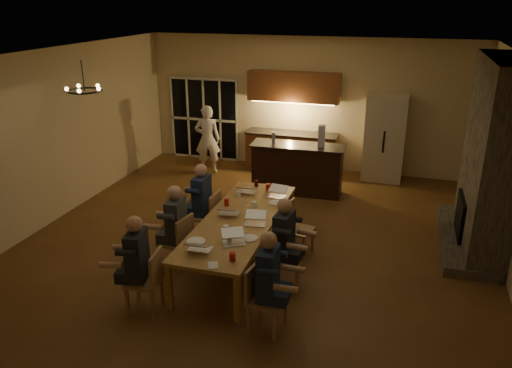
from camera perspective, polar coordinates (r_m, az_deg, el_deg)
The scene contains 43 objects.
floor at distance 8.71m, azimuth -0.31°, elevation -7.18°, with size 9.00×9.00×0.00m, color brown.
back_wall at distance 12.34m, azimuth 5.91°, elevation 9.06°, with size 8.00×0.04×3.20m, color beige.
left_wall at distance 9.98m, azimuth -23.06°, elevation 4.70°, with size 0.04×9.00×3.20m, color beige.
ceiling at distance 7.74m, azimuth -0.35°, elevation 14.38°, with size 8.00×9.00×0.04m, color white.
french_doors at distance 13.17m, azimuth -5.91°, elevation 7.36°, with size 1.86×0.08×2.10m, color black.
fireplace at distance 9.02m, azimuth 25.24°, elevation 2.78°, with size 0.58×2.50×3.20m, color #5E584A.
kitchenette at distance 12.18m, azimuth 4.15°, elevation 7.03°, with size 2.24×0.68×2.40m, color brown, non-canonical shape.
refrigerator at distance 11.91m, azimuth 14.48°, elevation 5.12°, with size 0.90×0.68×2.00m, color beige.
dining_table at distance 8.12m, azimuth -1.88°, elevation -6.40°, with size 1.10×3.25×0.75m, color tan.
bar_island at distance 10.91m, azimuth 4.73°, elevation 1.75°, with size 2.01×0.68×1.08m, color black.
chair_left_near at distance 7.08m, azimuth -12.72°, elevation -10.70°, with size 0.44×0.44×0.89m, color tan, non-canonical shape.
chair_left_mid at distance 8.02m, azimuth -9.21°, elevation -6.47°, with size 0.44×0.44×0.89m, color tan, non-canonical shape.
chair_left_far at distance 8.83m, azimuth -5.82°, elevation -3.65°, with size 0.44×0.44×0.89m, color tan, non-canonical shape.
chair_right_near at distance 6.53m, azimuth 1.31°, elevation -13.05°, with size 0.44×0.44×0.89m, color tan, non-canonical shape.
chair_right_mid at distance 7.40m, azimuth 3.38°, elevation -8.70°, with size 0.44×0.44×0.89m, color tan, non-canonical shape.
chair_right_far at distance 8.34m, azimuth 4.88°, elevation -5.16°, with size 0.44×0.44×0.89m, color tan, non-canonical shape.
person_left_near at distance 7.02m, azimuth -13.36°, elevation -8.76°, with size 0.60×0.60×1.38m, color #252930, non-canonical shape.
person_right_near at distance 6.43m, azimuth 1.39°, elevation -11.06°, with size 0.60×0.60×1.38m, color navy, non-canonical shape.
person_left_mid at distance 7.91m, azimuth -9.08°, elevation -4.88°, with size 0.60×0.60×1.38m, color #373C41, non-canonical shape.
person_right_mid at distance 7.38m, azimuth 3.19°, elevation -6.62°, with size 0.60×0.60×1.38m, color #252930, non-canonical shape.
person_left_far at distance 8.81m, azimuth -6.19°, elevation -1.99°, with size 0.60×0.60×1.38m, color navy, non-canonical shape.
standing_person at distance 12.13m, azimuth -5.56°, elevation 5.12°, with size 0.60×0.40×1.66m, color white.
chandelier at distance 7.98m, azimuth -19.01°, elevation 10.06°, with size 0.52×0.52×0.03m, color black.
laptop_a at distance 7.03m, azimuth -6.42°, elevation -6.63°, with size 0.32×0.28×0.23m, color silver, non-canonical shape.
laptop_b at distance 7.15m, azimuth -2.56°, elevation -6.01°, with size 0.32×0.28×0.23m, color silver, non-canonical shape.
laptop_c at distance 8.09m, azimuth -3.07°, elevation -2.72°, with size 0.32×0.28×0.23m, color silver, non-canonical shape.
laptop_d at distance 7.71m, azimuth -0.13°, elevation -3.89°, with size 0.32×0.28×0.23m, color silver, non-canonical shape.
laptop_e at distance 8.96m, azimuth -1.06°, elevation -0.27°, with size 0.32×0.28×0.23m, color silver, non-canonical shape.
laptop_f at distance 8.76m, azimuth 2.33°, elevation -0.80°, with size 0.32×0.28×0.23m, color silver, non-canonical shape.
mug_front at distance 7.53m, azimuth -3.46°, elevation -5.11°, with size 0.09×0.09×0.10m, color white.
mug_mid at distance 8.36m, azimuth -0.22°, elevation -2.35°, with size 0.08×0.08×0.10m, color white.
mug_back at distance 8.78m, azimuth -1.99°, elevation -1.18°, with size 0.08×0.08×0.10m, color white.
redcup_near at distance 6.74m, azimuth -2.71°, elevation -8.30°, with size 0.08×0.08×0.12m, color #B71A0C.
redcup_mid at distance 8.43m, azimuth -3.39°, elevation -2.11°, with size 0.08×0.08×0.12m, color #B71A0C.
redcup_far at distance 9.08m, azimuth 1.41°, elevation -0.34°, with size 0.10×0.10×0.12m, color #B71A0C.
can_silver at distance 7.32m, azimuth -3.04°, elevation -5.80°, with size 0.07×0.07×0.12m, color #B2B2B7.
can_cola at distance 9.26m, azimuth 0.04°, elevation 0.08°, with size 0.07×0.07×0.12m, color #3F0F0C.
plate_near at distance 7.32m, azimuth -0.75°, elevation -6.21°, with size 0.25×0.25×0.02m, color white.
plate_left at distance 7.28m, azimuth -6.89°, elevation -6.53°, with size 0.27×0.27×0.02m, color white.
plate_far at distance 8.53m, azimuth 2.33°, elevation -2.16°, with size 0.25×0.25×0.02m, color white.
notepad at distance 6.66m, azimuth -4.93°, elevation -9.26°, with size 0.14×0.19×0.01m, color white.
bar_bottle at distance 10.84m, azimuth 2.00°, elevation 5.35°, with size 0.08×0.08×0.24m, color #99999E.
bar_blender at distance 10.61m, azimuth 7.51°, elevation 5.45°, with size 0.15×0.15×0.46m, color silver.
Camera 1 is at (2.26, -7.35, 4.08)m, focal length 35.00 mm.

